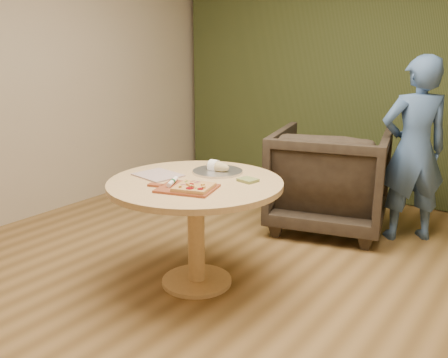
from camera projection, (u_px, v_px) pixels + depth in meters
room_shell at (215, 87)px, 2.82m from camera, size 5.04×6.04×2.84m
curtain at (382, 67)px, 5.11m from camera, size 4.80×0.14×2.78m
pedestal_table at (196, 201)px, 3.37m from camera, size 1.18×1.18×0.75m
pizza_paddle at (186, 188)px, 3.14m from camera, size 0.47×0.36×0.01m
flatbread_pizza at (194, 187)px, 3.10m from camera, size 0.27×0.27×0.04m
cutlery_roll at (172, 182)px, 3.20m from camera, size 0.10×0.19×0.03m
newspaper at (158, 175)px, 3.46m from camera, size 0.34×0.30×0.01m
serving_tray at (218, 171)px, 3.55m from camera, size 0.36×0.36×0.02m
bread_roll at (217, 166)px, 3.54m from camera, size 0.19×0.09×0.09m
green_packet at (248, 180)px, 3.32m from camera, size 0.14×0.12×0.02m
armchair at (330, 174)px, 4.47m from camera, size 1.17×1.13×1.01m
person_standing at (414, 150)px, 4.15m from camera, size 0.68×0.65×1.56m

